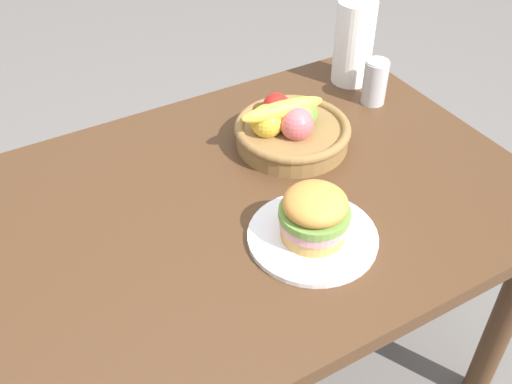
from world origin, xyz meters
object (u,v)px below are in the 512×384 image
Objects in this scene: fruit_basket at (290,128)px; soda_can at (375,82)px; plate at (313,237)px; sandwich at (314,214)px; paper_towel_roll at (354,42)px.

soda_can is at bearing 10.12° from fruit_basket.
sandwich is at bearing -45.00° from plate.
fruit_basket is at bearing -169.88° from soda_can.
fruit_basket is 1.21× the size of paper_towel_roll.
plate is 0.06m from sandwich.
plate is 1.14× the size of paper_towel_roll.
fruit_basket is (-0.31, -0.05, -0.01)m from soda_can.
fruit_basket is at bearing -150.55° from paper_towel_roll.
soda_can is at bearing 39.19° from sandwich.
sandwich is at bearing -114.35° from fruit_basket.
sandwich reaches higher than soda_can.
sandwich is 0.34m from fruit_basket.
fruit_basket is (0.14, 0.31, 0.04)m from plate.
plate is 0.95× the size of fruit_basket.
plate is 1.87× the size of sandwich.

